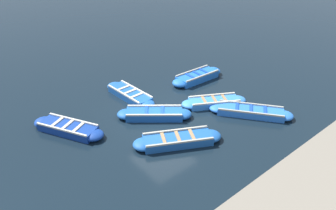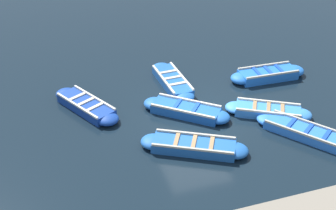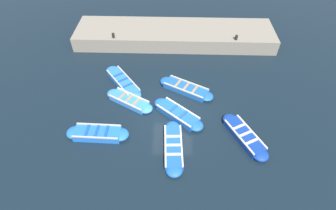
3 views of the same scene
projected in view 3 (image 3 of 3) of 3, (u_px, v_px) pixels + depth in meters
ground_plane at (173, 113)px, 15.29m from camera, size 120.00×120.00×0.00m
boat_mid_row at (123, 82)px, 16.95m from camera, size 3.57×2.96×0.38m
boat_alongside at (244, 136)px, 13.89m from camera, size 3.42×2.33×0.41m
boat_centre at (178, 114)px, 14.99m from camera, size 2.83×3.16×0.41m
boat_stern_in at (98, 133)px, 13.98m from camera, size 1.02×3.39×0.45m
boat_inner_gap at (129, 101)px, 15.75m from camera, size 2.30×3.20×0.38m
boat_outer_left at (173, 147)px, 13.41m from camera, size 3.49×1.02×0.39m
boat_near_quay at (186, 89)px, 16.50m from camera, size 2.49×3.63×0.40m
quay_wall at (175, 35)px, 20.25m from camera, size 3.56×15.03×1.08m
bollard_north at (236, 38)px, 18.65m from camera, size 0.20×0.20×0.35m
bollard_mid_north at (113, 35)px, 18.83m from camera, size 0.20×0.20×0.35m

